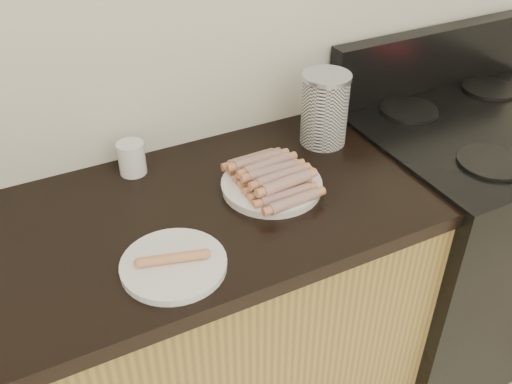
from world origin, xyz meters
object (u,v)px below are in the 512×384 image
stove (459,238)px  mug (132,158)px  main_plate (272,186)px  canister (325,109)px  side_plate (174,265)px

stove → mug: bearing=166.7°
main_plate → canister: bearing=30.5°
main_plate → side_plate: size_ratio=1.11×
main_plate → mug: bearing=140.8°
main_plate → side_plate: (-0.32, -0.16, -0.00)m
main_plate → canister: 0.30m
stove → main_plate: (-0.74, 0.01, 0.45)m
main_plate → stove: bearing=-0.7°
stove → main_plate: bearing=179.3°
side_plate → mug: bearing=85.1°
side_plate → mug: 0.40m
side_plate → canister: (0.57, 0.30, 0.10)m
side_plate → mug: (0.03, 0.40, 0.04)m
stove → main_plate: size_ratio=3.60×
side_plate → mug: mug is taller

